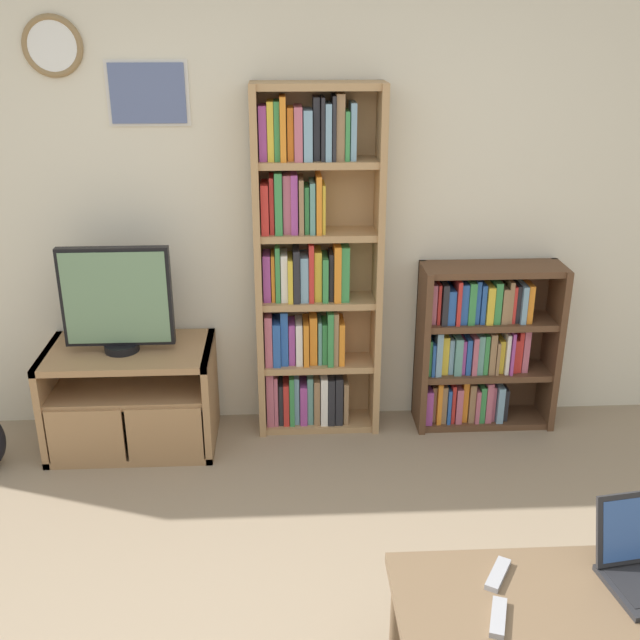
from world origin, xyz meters
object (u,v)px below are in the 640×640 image
at_px(bookshelf_short, 479,347).
at_px(remote_near_laptop, 499,619).
at_px(coffee_table, 564,609).
at_px(bookshelf_tall, 311,271).
at_px(television, 117,301).
at_px(remote_far_from_laptop, 498,574).
at_px(tv_stand, 132,397).

bearing_deg(bookshelf_short, remote_near_laptop, -102.56).
bearing_deg(bookshelf_short, coffee_table, -96.15).
bearing_deg(bookshelf_tall, television, -169.70).
relative_size(television, bookshelf_short, 0.59).
distance_m(bookshelf_tall, bookshelf_short, 1.05).
relative_size(coffee_table, remote_near_laptop, 6.64).
height_order(remote_near_laptop, remote_far_from_laptop, same).
relative_size(bookshelf_short, remote_far_from_laptop, 5.96).
distance_m(bookshelf_short, remote_far_from_laptop, 1.91).
xyz_separation_m(tv_stand, television, (-0.02, -0.01, 0.56)).
bearing_deg(tv_stand, remote_near_laptop, -52.25).
distance_m(tv_stand, remote_near_laptop, 2.40).
height_order(tv_stand, coffee_table, tv_stand).
distance_m(television, remote_far_from_laptop, 2.31).
xyz_separation_m(television, remote_far_from_laptop, (1.54, -1.69, -0.36)).
xyz_separation_m(television, bookshelf_short, (1.94, 0.17, -0.38)).
bearing_deg(bookshelf_short, television, -174.97).
bearing_deg(remote_near_laptop, bookshelf_tall, 122.38).
bearing_deg(bookshelf_tall, tv_stand, -169.92).
xyz_separation_m(tv_stand, remote_far_from_laptop, (1.52, -1.70, 0.20)).
bearing_deg(remote_far_from_laptop, bookshelf_tall, 137.51).
relative_size(bookshelf_tall, bookshelf_short, 2.00).
bearing_deg(remote_near_laptop, tv_stand, 146.88).
relative_size(television, remote_far_from_laptop, 3.53).
distance_m(television, bookshelf_short, 1.99).
bearing_deg(remote_far_from_laptop, tv_stand, 163.24).
bearing_deg(television, bookshelf_tall, 10.30).
bearing_deg(coffee_table, remote_far_from_laptop, 153.73).
distance_m(bookshelf_tall, coffee_table, 2.16).
bearing_deg(remote_far_from_laptop, remote_near_laptop, -73.38).
height_order(bookshelf_tall, remote_far_from_laptop, bookshelf_tall).
bearing_deg(bookshelf_tall, remote_near_laptop, -76.75).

